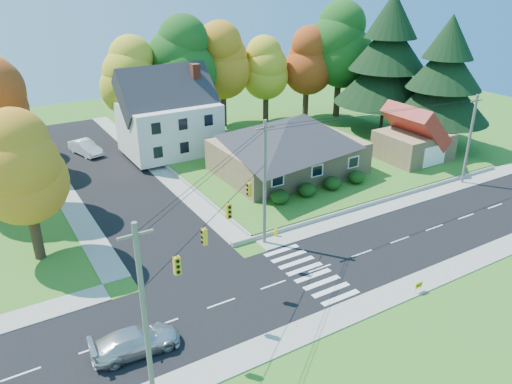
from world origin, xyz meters
TOP-DOWN VIEW (x-y plane):
  - ground at (0.00, 0.00)m, footprint 120.00×120.00m
  - road_main at (0.00, 0.00)m, footprint 90.00×8.00m
  - road_cross at (-8.00, 26.00)m, footprint 8.00×44.00m
  - sidewalk_north at (0.00, 5.00)m, footprint 90.00×2.00m
  - sidewalk_south at (0.00, -5.00)m, footprint 90.00×2.00m
  - lawn at (13.00, 21.00)m, footprint 30.00×30.00m
  - ranch_house at (8.00, 16.00)m, footprint 14.60×10.60m
  - colonial_house at (0.04, 28.00)m, footprint 10.40×8.40m
  - garage at (22.00, 11.99)m, footprint 7.30×6.30m
  - hedge_row at (7.50, 9.80)m, footprint 10.70×1.70m
  - traffic_infrastructure at (-0.15, 1.35)m, footprint 38.10×10.66m
  - tree_lot_0 at (-2.00, 34.00)m, footprint 6.72×6.72m
  - tree_lot_1 at (4.00, 33.00)m, footprint 7.84×7.84m
  - tree_lot_2 at (10.00, 34.00)m, footprint 7.28×7.28m
  - tree_lot_3 at (16.00, 33.00)m, footprint 6.16×6.16m
  - tree_lot_4 at (22.00, 32.00)m, footprint 6.72×6.72m
  - tree_lot_5 at (26.00, 30.00)m, footprint 8.40×8.40m
  - conifer_east_a at (27.00, 22.00)m, footprint 12.80×12.80m
  - conifer_east_b at (28.00, 14.00)m, footprint 11.20×11.20m
  - tree_west_0 at (-17.00, 12.00)m, footprint 6.16×6.16m
  - silver_sedan at (-14.13, -1.50)m, footprint 5.07×2.32m
  - white_car at (-8.45, 33.28)m, footprint 3.09×5.30m
  - fire_hydrant at (-0.17, 5.57)m, footprint 0.42×0.32m
  - yard_sign at (3.81, -5.70)m, footprint 0.64×0.04m

SIDE VIEW (x-z plane):
  - ground at x=0.00m, z-range 0.00..0.00m
  - road_main at x=0.00m, z-range 0.00..0.02m
  - road_cross at x=-8.00m, z-range 0.00..0.02m
  - sidewalk_north at x=0.00m, z-range 0.00..0.08m
  - sidewalk_south at x=0.00m, z-range 0.00..0.08m
  - lawn at x=13.00m, z-range 0.00..0.50m
  - fire_hydrant at x=-0.17m, z-range -0.02..0.71m
  - yard_sign at x=3.81m, z-range 0.17..0.98m
  - silver_sedan at x=-14.13m, z-range 0.02..1.46m
  - white_car at x=-8.45m, z-range 0.02..1.67m
  - hedge_row at x=7.50m, z-range 0.50..1.77m
  - garage at x=22.00m, z-range 0.54..5.14m
  - ranch_house at x=8.00m, z-range 0.57..5.97m
  - colonial_house at x=0.04m, z-range -0.22..9.38m
  - traffic_infrastructure at x=-0.15m, z-range 0.15..10.15m
  - tree_west_0 at x=-17.00m, z-range 1.42..12.89m
  - tree_lot_3 at x=16.00m, z-range 1.92..13.39m
  - conifer_east_b at x=28.00m, z-range 0.86..15.70m
  - tree_lot_0 at x=-2.00m, z-range 2.05..14.56m
  - tree_lot_4 at x=22.00m, z-range 2.05..14.56m
  - tree_lot_2 at x=10.00m, z-range 2.18..15.74m
  - conifer_east_a at x=27.00m, z-range 0.91..17.87m
  - tree_lot_1 at x=4.00m, z-range 2.31..16.91m
  - tree_lot_5 at x=26.00m, z-range 2.45..18.09m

